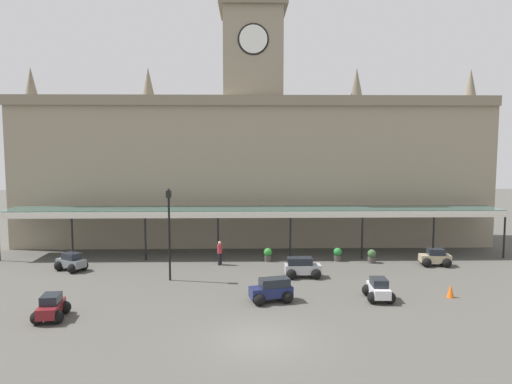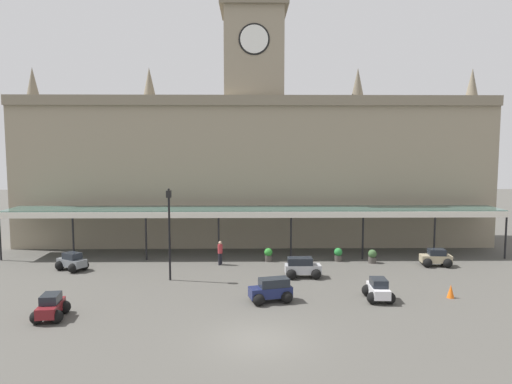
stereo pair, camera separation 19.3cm
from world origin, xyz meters
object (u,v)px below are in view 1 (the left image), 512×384
object	(u,v)px
planter_near_kerb	(372,256)
car_navy_estate	(272,291)
pedestrian_beside_cars	(220,252)
planter_forecourt_centre	(338,254)
car_grey_sedan	(71,263)
car_white_sedan	(379,291)
traffic_cone	(451,291)
car_silver_estate	(302,268)
car_maroon_sedan	(51,309)
car_beige_sedan	(435,259)
victorian_lamppost	(169,225)
planter_by_canopy	(268,254)

from	to	relation	value
planter_near_kerb	car_navy_estate	bearing A→B (deg)	-132.36
pedestrian_beside_cars	planter_forecourt_centre	xyz separation A→B (m)	(8.45, 0.95, -0.42)
car_grey_sedan	pedestrian_beside_cars	distance (m)	9.92
car_white_sedan	traffic_cone	distance (m)	4.08
car_silver_estate	car_maroon_sedan	xyz separation A→B (m)	(-12.92, -7.00, -0.06)
car_silver_estate	pedestrian_beside_cars	bearing A→B (deg)	148.73
car_beige_sedan	pedestrian_beside_cars	size ratio (longest dim) A/B	1.26
car_silver_estate	car_beige_sedan	xyz separation A→B (m)	(9.56, 2.69, -0.06)
car_beige_sedan	victorian_lamppost	world-z (taller)	victorian_lamppost
car_white_sedan	car_navy_estate	world-z (taller)	car_navy_estate
car_grey_sedan	planter_near_kerb	size ratio (longest dim) A/B	2.35
car_maroon_sedan	planter_near_kerb	size ratio (longest dim) A/B	2.22
car_silver_estate	car_white_sedan	world-z (taller)	car_silver_estate
victorian_lamppost	traffic_cone	size ratio (longest dim) A/B	7.70
car_navy_estate	pedestrian_beside_cars	bearing A→B (deg)	111.88
car_beige_sedan	planter_by_canopy	size ratio (longest dim) A/B	2.20
car_navy_estate	victorian_lamppost	distance (m)	7.93
car_maroon_sedan	planter_near_kerb	world-z (taller)	car_maroon_sedan
pedestrian_beside_cars	car_beige_sedan	bearing A→B (deg)	-2.20
car_grey_sedan	planter_forecourt_centre	xyz separation A→B (m)	(18.28, 2.24, -0.01)
car_white_sedan	car_grey_sedan	world-z (taller)	same
car_grey_sedan	traffic_cone	world-z (taller)	car_grey_sedan
car_grey_sedan	pedestrian_beside_cars	world-z (taller)	pedestrian_beside_cars
victorian_lamppost	planter_by_canopy	distance (m)	8.43
car_beige_sedan	car_white_sedan	world-z (taller)	same
car_white_sedan	victorian_lamppost	xyz separation A→B (m)	(-11.87, 3.97, 2.99)
pedestrian_beside_cars	victorian_lamppost	bearing A→B (deg)	-127.30
car_maroon_sedan	planter_by_canopy	distance (m)	15.71
car_silver_estate	traffic_cone	bearing A→B (deg)	-28.59
planter_forecourt_centre	victorian_lamppost	bearing A→B (deg)	-157.37
car_maroon_sedan	car_navy_estate	world-z (taller)	car_navy_estate
car_grey_sedan	traffic_cone	xyz separation A→B (m)	(22.89, -6.16, -0.13)
car_silver_estate	car_maroon_sedan	bearing A→B (deg)	-151.55
car_beige_sedan	car_white_sedan	size ratio (longest dim) A/B	1.01
car_navy_estate	planter_forecourt_centre	distance (m)	10.34
car_navy_estate	pedestrian_beside_cars	xyz separation A→B (m)	(-3.19, 7.95, 0.34)
car_beige_sedan	planter_forecourt_centre	xyz separation A→B (m)	(-6.50, 1.52, -0.01)
car_maroon_sedan	traffic_cone	size ratio (longest dim) A/B	2.88
car_maroon_sedan	victorian_lamppost	xyz separation A→B (m)	(4.67, 6.50, 2.99)
car_beige_sedan	planter_near_kerb	xyz separation A→B (m)	(-4.17, 0.93, -0.01)
car_grey_sedan	planter_forecourt_centre	distance (m)	18.41
victorian_lamppost	planter_by_canopy	xyz separation A→B (m)	(6.28, 4.76, -3.00)
car_grey_sedan	planter_near_kerb	bearing A→B (deg)	4.56
car_white_sedan	traffic_cone	size ratio (longest dim) A/B	2.81
planter_forecourt_centre	planter_by_canopy	xyz separation A→B (m)	(-5.04, 0.04, 0.00)
car_beige_sedan	car_navy_estate	bearing A→B (deg)	-147.85
car_beige_sedan	car_grey_sedan	bearing A→B (deg)	-178.34
pedestrian_beside_cars	victorian_lamppost	distance (m)	5.40
planter_by_canopy	car_beige_sedan	bearing A→B (deg)	-7.71
car_maroon_sedan	planter_forecourt_centre	world-z (taller)	car_maroon_sedan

